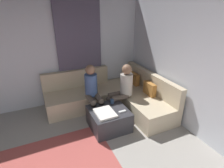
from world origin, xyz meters
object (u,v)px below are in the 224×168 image
object	(u,v)px
person_on_couch_side	(93,89)
ottoman	(109,119)
coffee_mug	(112,101)
person_on_couch_back	(122,88)
sectional_couch	(114,96)
game_remote	(122,111)

from	to	relation	value
person_on_couch_side	ottoman	bearing A→B (deg)	102.92
ottoman	person_on_couch_side	size ratio (longest dim) A/B	0.63
coffee_mug	person_on_couch_back	distance (m)	0.41
sectional_couch	game_remote	distance (m)	0.95
person_on_couch_back	person_on_couch_side	size ratio (longest dim) A/B	1.00
sectional_couch	ottoman	bearing A→B (deg)	-31.78
person_on_couch_back	person_on_couch_side	world-z (taller)	same
sectional_couch	person_on_couch_side	distance (m)	0.71
coffee_mug	sectional_couch	bearing A→B (deg)	151.91
game_remote	sectional_couch	bearing A→B (deg)	165.72
coffee_mug	person_on_couch_back	size ratio (longest dim) A/B	0.08
game_remote	person_on_couch_side	xyz separation A→B (m)	(-0.76, -0.35, 0.23)
person_on_couch_side	person_on_couch_back	bearing A→B (deg)	161.95
ottoman	game_remote	distance (m)	0.36
ottoman	game_remote	xyz separation A→B (m)	(0.18, 0.22, 0.22)
game_remote	person_on_couch_back	xyz separation A→B (m)	(-0.55, 0.29, 0.23)
sectional_couch	ottoman	world-z (taller)	sectional_couch
coffee_mug	person_on_couch_side	distance (m)	0.51
ottoman	person_on_couch_back	size ratio (longest dim) A/B	0.63
ottoman	person_on_couch_side	xyz separation A→B (m)	(-0.58, -0.13, 0.45)
person_on_couch_back	game_remote	bearing A→B (deg)	152.59
sectional_couch	person_on_couch_back	world-z (taller)	person_on_couch_back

